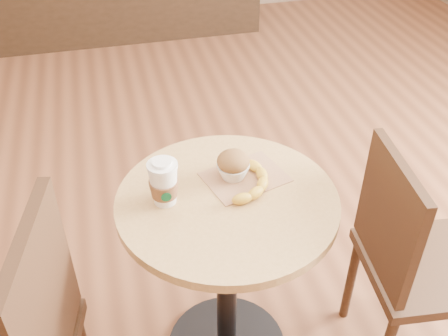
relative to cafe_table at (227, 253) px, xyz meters
name	(u,v)px	position (x,y,z in m)	size (l,w,h in m)	color
cafe_table	(227,253)	(0.00, 0.00, 0.00)	(0.66, 0.66, 0.75)	black
chair_right	(410,259)	(0.58, -0.14, -0.03)	(0.43, 0.43, 0.88)	#382213
kraft_bag	(245,177)	(0.08, 0.08, 0.23)	(0.24, 0.18, 0.00)	#9F6F4D
coffee_cup	(164,184)	(-0.18, 0.03, 0.30)	(0.09, 0.09, 0.15)	white
muffin	(233,165)	(0.04, 0.09, 0.28)	(0.10, 0.10, 0.09)	silver
banana	(248,178)	(0.08, 0.05, 0.25)	(0.15, 0.24, 0.03)	gold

